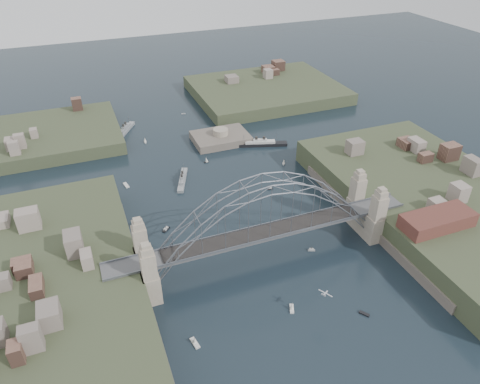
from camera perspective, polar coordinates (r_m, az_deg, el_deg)
name	(u,v)px	position (r m, az deg, el deg)	size (l,w,h in m)	color
ground	(264,256)	(122.64, 3.09, -8.22)	(500.00, 500.00, 0.00)	black
bridge	(265,220)	(114.88, 3.27, -3.61)	(84.00, 13.80, 24.60)	#4D4D50
shore_west	(38,310)	(116.11, -24.53, -13.60)	(50.50, 90.00, 12.00)	#353D25
shore_east	(433,206)	(150.13, 23.54, -1.71)	(50.50, 90.00, 12.00)	#353D25
headland_nw	(43,141)	(196.14, -23.96, 5.95)	(60.00, 45.00, 9.00)	#353D25
headland_ne	(266,94)	(227.54, 3.39, 12.46)	(70.00, 55.00, 9.50)	#353D25
fort_island	(221,142)	(180.93, -2.46, 6.42)	(22.00, 16.00, 9.40)	#574E45
wharf_shed	(437,220)	(129.61, 24.00, -3.34)	(20.00, 8.00, 4.00)	#592D26
finger_pier	(452,286)	(125.12, 25.58, -10.81)	(4.00, 22.00, 1.40)	#4D4D50
naval_cruiser_near	(182,180)	(154.71, -7.39, 1.60)	(7.36, 15.06, 4.60)	gray
naval_cruiser_far	(125,130)	(194.24, -14.51, 7.70)	(10.19, 14.99, 5.45)	gray
ocean_liner	(260,144)	(177.06, 2.59, 6.20)	(21.25, 9.34, 5.25)	black
aeroplane	(325,294)	(103.65, 10.85, -12.69)	(2.10, 3.19, 0.51)	silver
small_boat_a	(166,229)	(133.01, -9.47, -4.73)	(2.69, 2.67, 1.43)	silver
small_boat_b	(270,189)	(149.64, 3.90, 0.44)	(1.90, 0.76, 1.43)	silver
small_boat_c	(292,307)	(109.14, 6.68, -14.44)	(2.00, 3.00, 2.38)	silver
small_boat_d	(284,162)	(164.41, 5.64, 3.85)	(1.67, 2.04, 2.38)	silver
small_boat_e	(126,185)	(156.22, -14.40, 0.84)	(1.76, 3.70, 0.45)	silver
small_boat_f	(206,160)	(165.24, -4.34, 4.10)	(1.83, 1.16, 2.38)	silver
small_boat_g	(364,314)	(111.76, 15.65, -14.81)	(2.08, 2.46, 0.45)	silver
small_boat_h	(145,140)	(183.28, -12.09, 6.49)	(1.03, 2.07, 2.38)	silver
small_boat_i	(335,197)	(148.66, 12.05, -0.60)	(2.51, 2.61, 0.45)	silver
small_boat_j	(195,341)	(102.63, -5.82, -18.53)	(1.64, 3.35, 2.38)	silver
small_boat_k	(183,114)	(207.07, -7.27, 9.91)	(2.03, 1.04, 0.45)	silver
small_boat_l	(83,224)	(140.15, -19.52, -3.91)	(1.85, 2.28, 2.38)	silver
small_boat_m	(311,250)	(125.57, 9.15, -7.34)	(2.06, 1.35, 1.43)	silver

